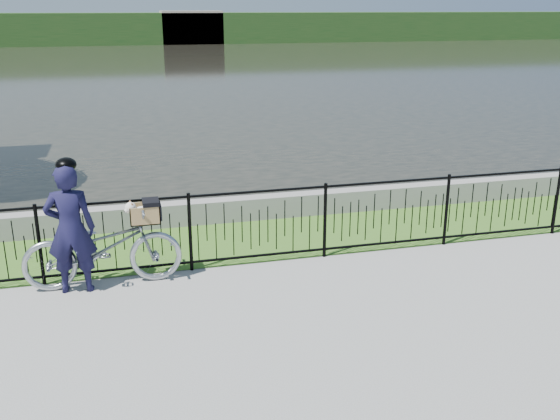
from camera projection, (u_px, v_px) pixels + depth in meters
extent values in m
plane|color=gray|center=(288.00, 312.00, 7.72)|extent=(120.00, 120.00, 0.00)
cube|color=#3D6820|center=(246.00, 239.00, 10.11)|extent=(60.00, 2.00, 0.01)
plane|color=black|center=(145.00, 68.00, 38.06)|extent=(120.00, 120.00, 0.00)
cube|color=gray|center=(234.00, 209.00, 10.97)|extent=(60.00, 0.30, 0.40)
cube|color=#25471B|center=(130.00, 28.00, 62.42)|extent=(120.00, 6.00, 3.00)
cube|color=#A89C87|center=(192.00, 27.00, 62.45)|extent=(6.00, 3.00, 3.20)
imported|color=#A3A9AF|center=(103.00, 247.00, 8.31)|extent=(2.08, 0.72, 1.09)
cube|color=black|center=(145.00, 222.00, 8.36)|extent=(0.38, 0.18, 0.02)
cube|color=olive|center=(145.00, 222.00, 8.35)|extent=(0.40, 0.28, 0.01)
cube|color=olive|center=(144.00, 211.00, 8.44)|extent=(0.40, 0.02, 0.25)
cube|color=olive|center=(145.00, 217.00, 8.20)|extent=(0.40, 0.02, 0.25)
cube|color=olive|center=(159.00, 213.00, 8.36)|extent=(0.02, 0.28, 0.25)
cube|color=olive|center=(130.00, 215.00, 8.27)|extent=(0.02, 0.28, 0.25)
cube|color=black|center=(151.00, 202.00, 8.29)|extent=(0.22, 0.29, 0.06)
cube|color=black|center=(160.00, 211.00, 8.36)|extent=(0.02, 0.29, 0.20)
ellipsoid|color=silver|center=(143.00, 213.00, 8.31)|extent=(0.31, 0.22, 0.20)
sphere|color=silver|center=(131.00, 208.00, 8.22)|extent=(0.15, 0.15, 0.15)
sphere|color=silver|center=(127.00, 211.00, 8.20)|extent=(0.07, 0.07, 0.07)
sphere|color=black|center=(125.00, 211.00, 8.19)|extent=(0.02, 0.02, 0.02)
cone|color=#9C6441|center=(130.00, 202.00, 8.26)|extent=(0.06, 0.08, 0.08)
cone|color=#9C6441|center=(132.00, 204.00, 8.17)|extent=(0.06, 0.08, 0.08)
imported|color=black|center=(70.00, 229.00, 8.04)|extent=(0.66, 0.45, 1.73)
ellipsoid|color=black|center=(63.00, 165.00, 7.77)|extent=(0.26, 0.29, 0.18)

